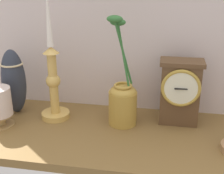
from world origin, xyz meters
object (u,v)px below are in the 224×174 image
object	(u,v)px
brass_vase_jar	(122,99)
tall_ceramic_vase	(14,81)
mantel_clock	(180,91)
candlestick_tall_left	(53,79)

from	to	relation	value
brass_vase_jar	tall_ceramic_vase	size ratio (longest dim) A/B	1.55
mantel_clock	brass_vase_jar	xyz separation A→B (cm)	(-16.65, -3.67, -2.30)
candlestick_tall_left	tall_ceramic_vase	size ratio (longest dim) A/B	2.00
brass_vase_jar	candlestick_tall_left	bearing A→B (deg)	179.64
candlestick_tall_left	tall_ceramic_vase	world-z (taller)	candlestick_tall_left
mantel_clock	brass_vase_jar	bearing A→B (deg)	-167.58
candlestick_tall_left	brass_vase_jar	xyz separation A→B (cm)	(21.40, -0.13, -4.94)
mantel_clock	brass_vase_jar	world-z (taller)	brass_vase_jar
brass_vase_jar	tall_ceramic_vase	distance (cm)	35.58
mantel_clock	candlestick_tall_left	xyz separation A→B (cm)	(-38.06, -3.53, 2.64)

